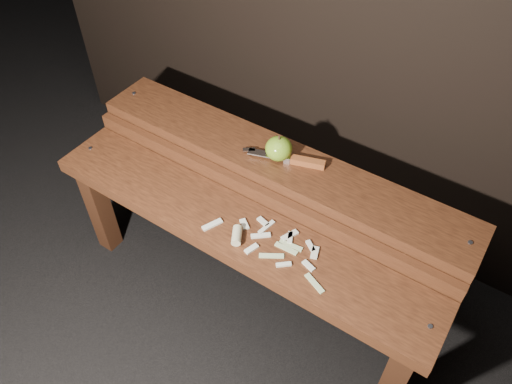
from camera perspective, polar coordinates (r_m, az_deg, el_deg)
The scene contains 6 objects.
ground at distance 1.74m, azimuth -1.12°, elevation -11.44°, with size 60.00×60.00×0.00m, color black.
bench_front_tier at distance 1.42m, azimuth -2.72°, elevation -5.63°, with size 1.20×0.20×0.42m.
bench_rear_tier at distance 1.50m, azimuth 2.24°, elevation 1.50°, with size 1.20×0.21×0.50m.
apple at distance 1.42m, azimuth 2.62°, elevation 4.98°, with size 0.08×0.08×0.08m.
knife at distance 1.42m, azimuth 4.70°, elevation 3.65°, with size 0.24×0.09×0.02m.
apple_scraps at distance 1.33m, azimuth 0.51°, elevation -5.51°, with size 0.38×0.14×0.03m.
Camera 1 is at (0.54, -0.75, 1.48)m, focal length 35.00 mm.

